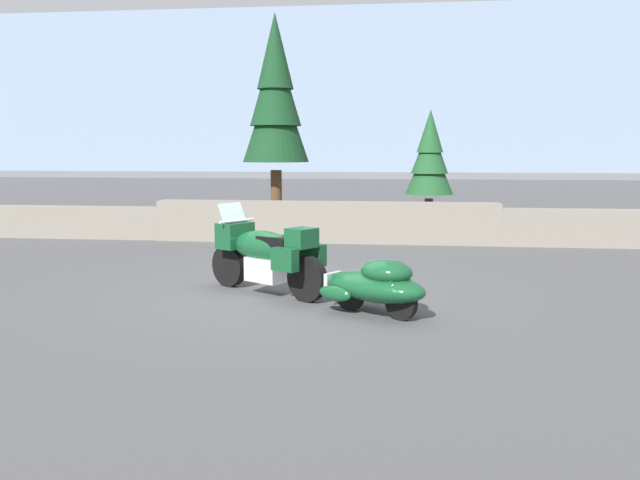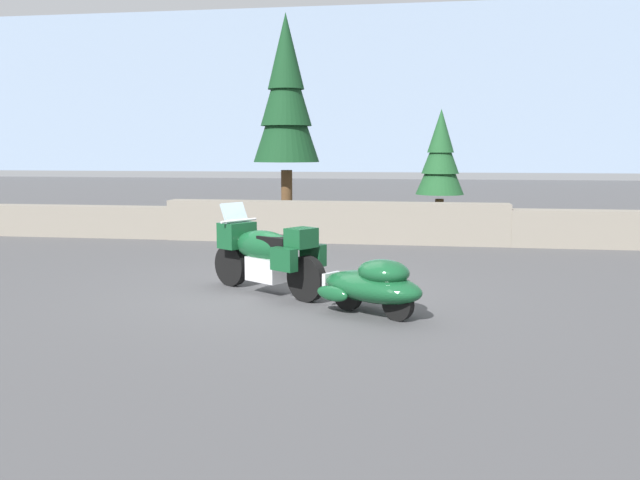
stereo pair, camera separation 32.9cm
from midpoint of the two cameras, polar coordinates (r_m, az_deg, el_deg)
ground_plane at (r=10.15m, az=-1.92°, el=-4.42°), size 80.00×80.00×0.00m
stone_guard_wall at (r=15.41m, az=2.86°, el=1.38°), size 24.00×0.65×0.96m
distant_ridgeline at (r=105.42m, az=7.92°, el=10.90°), size 240.00×80.00×16.00m
touring_motorcycle at (r=9.90m, az=-3.73°, el=-1.09°), size 2.00×1.50×1.33m
car_shaped_trailer at (r=8.62m, az=5.70°, el=-3.87°), size 2.04×1.52×0.76m
pine_tree_tall at (r=17.45m, az=-2.41°, el=12.34°), size 1.72×1.72×5.64m
pine_tree_secondary at (r=17.01m, az=10.95°, el=7.11°), size 1.21×1.21×3.18m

